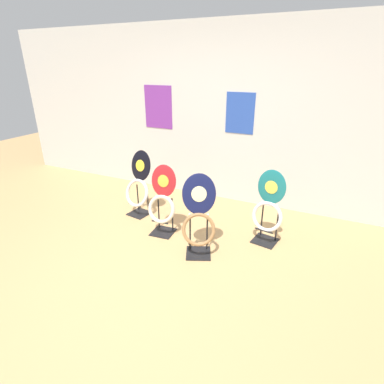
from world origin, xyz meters
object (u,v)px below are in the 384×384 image
object	(u,v)px
toilet_seat_display_teal_sax	(268,208)
toilet_seat_display_jazz_black	(138,185)
toilet_seat_display_crimson_swirl	(162,203)
toilet_seat_display_navy_moon	(199,218)

from	to	relation	value
toilet_seat_display_teal_sax	toilet_seat_display_jazz_black	bearing A→B (deg)	-179.30
toilet_seat_display_jazz_black	toilet_seat_display_crimson_swirl	world-z (taller)	toilet_seat_display_jazz_black
toilet_seat_display_navy_moon	toilet_seat_display_crimson_swirl	bearing A→B (deg)	160.06
toilet_seat_display_jazz_black	toilet_seat_display_navy_moon	distance (m)	1.29
toilet_seat_display_jazz_black	toilet_seat_display_navy_moon	xyz separation A→B (m)	(1.17, -0.54, 0.01)
toilet_seat_display_navy_moon	toilet_seat_display_jazz_black	bearing A→B (deg)	155.32
toilet_seat_display_jazz_black	toilet_seat_display_teal_sax	distance (m)	1.83
toilet_seat_display_crimson_swirl	toilet_seat_display_jazz_black	bearing A→B (deg)	150.80
toilet_seat_display_jazz_black	toilet_seat_display_teal_sax	size ratio (longest dim) A/B	1.01
toilet_seat_display_crimson_swirl	toilet_seat_display_teal_sax	bearing A→B (deg)	15.49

